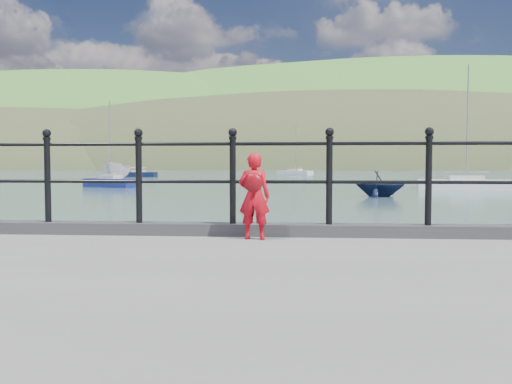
# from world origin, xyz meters

# --- Properties ---
(ground) EXTENTS (600.00, 600.00, 0.00)m
(ground) POSITION_xyz_m (0.00, 0.00, 0.00)
(ground) COLOR #2D4251
(ground) RESTS_ON ground
(kerb) EXTENTS (60.00, 0.30, 0.15)m
(kerb) POSITION_xyz_m (0.00, -0.15, 1.07)
(kerb) COLOR #28282B
(kerb) RESTS_ON quay
(railing) EXTENTS (18.11, 0.11, 1.20)m
(railing) POSITION_xyz_m (0.00, -0.15, 1.82)
(railing) COLOR black
(railing) RESTS_ON kerb
(far_shore) EXTENTS (830.00, 200.00, 156.00)m
(far_shore) POSITION_xyz_m (38.34, 239.41, -22.57)
(far_shore) COLOR #333A21
(far_shore) RESTS_ON ground
(child) EXTENTS (0.40, 0.33, 1.03)m
(child) POSITION_xyz_m (0.90, -0.49, 1.52)
(child) COLOR red
(child) RESTS_ON quay
(launch_white) EXTENTS (2.10, 5.43, 2.09)m
(launch_white) POSITION_xyz_m (-17.07, 47.15, 1.04)
(launch_white) COLOR silver
(launch_white) RESTS_ON ground
(launch_navy) EXTENTS (3.70, 3.54, 1.51)m
(launch_navy) POSITION_xyz_m (6.03, 24.55, 0.76)
(launch_navy) COLOR black
(launch_navy) RESTS_ON ground
(sailboat_left) EXTENTS (5.32, 2.09, 7.51)m
(sailboat_left) POSITION_xyz_m (-21.39, 68.65, 0.34)
(sailboat_left) COLOR black
(sailboat_left) RESTS_ON ground
(sailboat_deep) EXTENTS (6.39, 5.30, 9.50)m
(sailboat_deep) POSITION_xyz_m (0.74, 87.68, 0.34)
(sailboat_deep) COLOR silver
(sailboat_deep) RESTS_ON ground
(sailboat_near) EXTENTS (7.11, 2.97, 9.39)m
(sailboat_near) POSITION_xyz_m (13.84, 34.43, 0.34)
(sailboat_near) COLOR silver
(sailboat_near) RESTS_ON ground
(sailboat_port) EXTENTS (4.94, 3.46, 7.08)m
(sailboat_port) POSITION_xyz_m (-13.65, 35.44, 0.34)
(sailboat_port) COLOR navy
(sailboat_port) RESTS_ON ground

